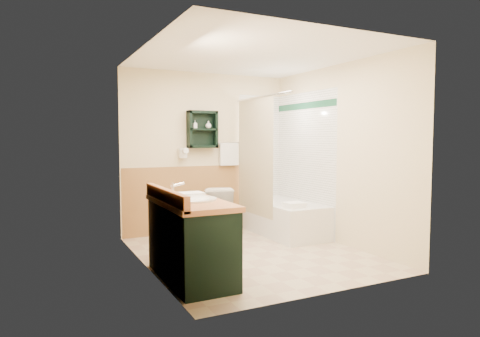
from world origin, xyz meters
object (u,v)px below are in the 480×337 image
wall_shelf (202,129)px  vanity (191,240)px  vanity_book (163,184)px  hair_dryer (183,153)px  bathtub (283,218)px  toilet (217,211)px  soap_bottle_b (208,125)px  soap_bottle_a (195,126)px

wall_shelf → vanity: size_ratio=0.44×
vanity_book → hair_dryer: bearing=37.9°
bathtub → vanity_book: bearing=-156.2°
vanity → toilet: vanity is taller
bathtub → soap_bottle_b: soap_bottle_b is taller
wall_shelf → vanity_book: (-1.06, -1.54, -0.62)m
hair_dryer → bathtub: (1.33, -0.65, -0.96)m
vanity → soap_bottle_b: (0.99, 1.96, 1.21)m
vanity_book → soap_bottle_a: (0.94, 1.54, 0.67)m
wall_shelf → soap_bottle_b: (0.09, -0.01, 0.06)m
hair_dryer → vanity: hair_dryer is taller
soap_bottle_b → bathtub: bearing=-33.5°
vanity → bathtub: bearing=34.9°
wall_shelf → bathtub: bearing=-31.3°
hair_dryer → soap_bottle_a: bearing=-9.4°
vanity_book → toilet: bearing=21.1°
hair_dryer → soap_bottle_b: (0.39, -0.03, 0.41)m
soap_bottle_b → vanity_book: bearing=-126.9°
vanity → toilet: size_ratio=1.74×
bathtub → vanity_book: vanity_book is taller
hair_dryer → soap_bottle_b: soap_bottle_b is taller
vanity → wall_shelf: bearing=65.5°
soap_bottle_a → vanity_book: bearing=-121.5°
bathtub → soap_bottle_a: soap_bottle_a is taller
bathtub → soap_bottle_b: 1.77m
hair_dryer → vanity_book: (-0.76, -1.57, -0.27)m
bathtub → soap_bottle_b: bearing=146.5°
toilet → vanity: bearing=76.0°
bathtub → vanity: bearing=-145.1°
toilet → soap_bottle_b: size_ratio=6.44×
wall_shelf → bathtub: size_ratio=0.37×
hair_dryer → vanity: bearing=-106.7°
hair_dryer → soap_bottle_b: bearing=-4.4°
vanity_book → vanity: bearing=-94.8°
toilet → vanity_book: bearing=64.2°
bathtub → wall_shelf: bearing=148.7°
toilet → vanity_book: size_ratio=2.93×
vanity → bathtub: size_ratio=0.84×
bathtub → vanity_book: (-2.08, -0.92, 0.69)m
toilet → soap_bottle_a: size_ratio=6.29×
soap_bottle_a → toilet: bearing=-47.9°
hair_dryer → bathtub: size_ratio=0.16×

